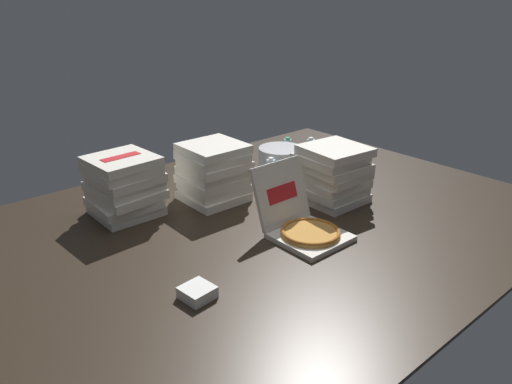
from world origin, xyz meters
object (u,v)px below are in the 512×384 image
Objects in this scene: water_bottle_0 at (310,151)px; water_bottle_1 at (271,173)px; napkin_pile at (197,292)px; pizza_stack_left_mid at (333,174)px; ice_bucket at (281,160)px; water_bottle_6 at (287,151)px; water_bottle_3 at (323,158)px; water_bottle_4 at (248,162)px; open_pizza_box at (302,222)px; pizza_stack_left_near at (124,186)px; water_bottle_2 at (313,165)px; pizza_stack_center_far at (213,172)px; water_bottle_5 at (298,169)px.

water_bottle_1 is at bearing -164.73° from water_bottle_0.
pizza_stack_left_mid is at bearing 14.17° from napkin_pile.
water_bottle_6 is (0.17, 0.11, 0.00)m from ice_bucket.
napkin_pile is at bearing -151.78° from water_bottle_0.
water_bottle_3 is at bearing -73.43° from water_bottle_6.
water_bottle_4 is at bearing 148.84° from water_bottle_3.
water_bottle_0 and water_bottle_3 have the same top height.
open_pizza_box is 0.51m from pizza_stack_left_mid.
open_pizza_box is 2.34× the size of water_bottle_3.
pizza_stack_left_near reaches higher than water_bottle_2.
open_pizza_box reaches higher than water_bottle_3.
water_bottle_0 is at bearing -41.38° from water_bottle_6.
water_bottle_2 is 1.00× the size of water_bottle_6.
pizza_stack_left_near is 0.95m from water_bottle_1.
water_bottle_5 is at bearing -13.64° from pizza_stack_center_far.
water_bottle_5 is (0.07, 0.36, -0.08)m from pizza_stack_left_mid.
water_bottle_4 and water_bottle_5 have the same top height.
water_bottle_5 is at bearing -63.51° from water_bottle_4.
pizza_stack_left_near reaches higher than water_bottle_4.
ice_bucket is (0.11, 0.57, -0.08)m from pizza_stack_left_mid.
water_bottle_5 is at bearing 45.81° from open_pizza_box.
water_bottle_3 is 1.00× the size of water_bottle_5.
ice_bucket is 0.30m from water_bottle_3.
ice_bucket is at bearing 32.85° from water_bottle_1.
water_bottle_0 is at bearing 28.22° from napkin_pile.
pizza_stack_left_near reaches higher than water_bottle_1.
water_bottle_3 is at bearing 19.61° from water_bottle_2.
pizza_stack_left_near reaches higher than pizza_stack_left_mid.
water_bottle_3 reaches higher than napkin_pile.
pizza_stack_left_near is at bearing 147.89° from pizza_stack_left_mid.
water_bottle_0 is 0.31m from water_bottle_2.
pizza_stack_left_near is at bearing 165.19° from water_bottle_5.
water_bottle_2 is (-0.21, -0.22, 0.00)m from water_bottle_0.
water_bottle_6 reaches higher than ice_bucket.
pizza_stack_left_mid is at bearing -120.26° from water_bottle_2.
water_bottle_2 is at bearing -13.16° from water_bottle_1.
water_bottle_2 and water_bottle_3 have the same top height.
pizza_stack_left_near is 1.94× the size of water_bottle_5.
pizza_stack_left_mid is 1.96× the size of water_bottle_4.
napkin_pile is at bearing -130.45° from pizza_stack_center_far.
water_bottle_1 is at bearing -11.16° from pizza_stack_center_far.
water_bottle_4 is (-0.20, 0.11, 0.00)m from ice_bucket.
water_bottle_3 is (0.37, 0.41, -0.08)m from pizza_stack_left_mid.
pizza_stack_center_far is 1.90× the size of water_bottle_1.
water_bottle_4 is (0.03, 0.26, 0.00)m from water_bottle_1.
open_pizza_box reaches higher than pizza_stack_left_near.
pizza_stack_center_far is at bearing -175.98° from water_bottle_0.
water_bottle_2 is 1.00× the size of water_bottle_4.
pizza_stack_left_near is 1.94× the size of water_bottle_4.
water_bottle_1 is 0.26m from water_bottle_4.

